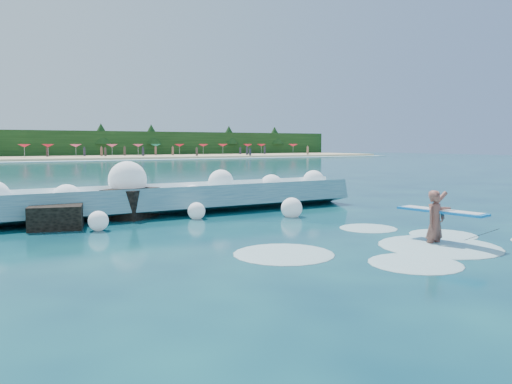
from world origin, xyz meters
TOP-DOWN VIEW (x-y plane):
  - ground at (0.00, 0.00)m, footprint 200.00×200.00m
  - beach at (0.00, 78.00)m, footprint 140.00×20.00m
  - wet_band at (0.00, 67.00)m, footprint 140.00×5.00m
  - breaking_wave at (0.39, 7.27)m, footprint 16.11×2.59m
  - rock_cluster at (-3.86, 6.48)m, footprint 8.01×3.06m
  - surfer_with_board at (4.58, -1.97)m, footprint 1.06×2.91m
  - wave_spray at (0.20, 6.99)m, footprint 14.82×4.45m
  - surf_foam at (3.78, -1.73)m, footprint 8.82×5.83m
  - beach_umbrellas at (0.04, 80.10)m, footprint 113.63×6.88m

SIDE VIEW (x-z plane):
  - ground at x=0.00m, z-range 0.00..0.00m
  - surf_foam at x=3.78m, z-range -0.08..0.08m
  - wet_band at x=0.00m, z-range 0.00..0.08m
  - beach at x=0.00m, z-range 0.00..0.40m
  - rock_cluster at x=-3.86m, z-range -0.22..0.98m
  - breaking_wave at x=0.39m, z-range -0.21..1.18m
  - surfer_with_board at x=4.58m, z-range -0.22..1.49m
  - wave_spray at x=0.20m, z-range -0.11..1.95m
  - beach_umbrellas at x=0.04m, z-range 2.00..2.50m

